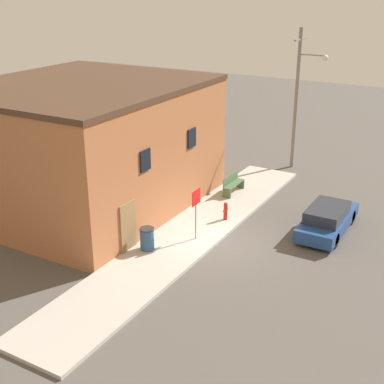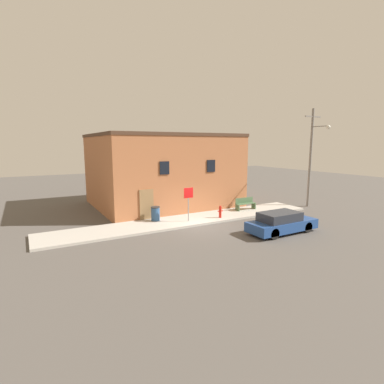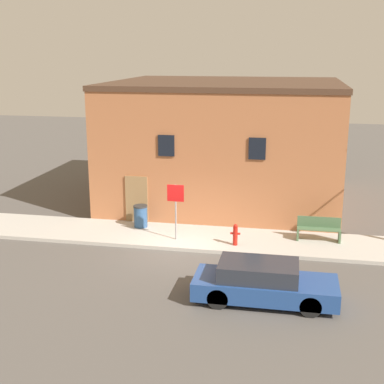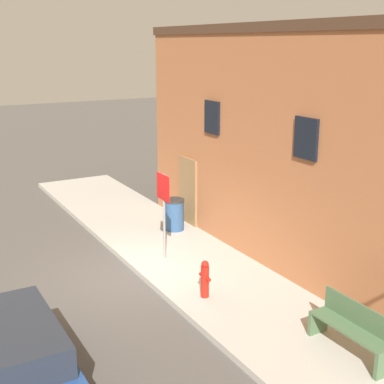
{
  "view_description": "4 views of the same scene",
  "coord_description": "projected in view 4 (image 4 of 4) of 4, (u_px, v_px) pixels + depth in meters",
  "views": [
    {
      "loc": [
        -18.22,
        -9.14,
        10.49
      ],
      "look_at": [
        0.23,
        1.45,
        2.0
      ],
      "focal_mm": 50.0,
      "sensor_mm": 36.0,
      "label": 1
    },
    {
      "loc": [
        -9.66,
        -15.98,
        5.21
      ],
      "look_at": [
        0.23,
        1.45,
        2.0
      ],
      "focal_mm": 28.0,
      "sensor_mm": 36.0,
      "label": 2
    },
    {
      "loc": [
        4.13,
        -18.82,
        7.46
      ],
      "look_at": [
        0.23,
        1.45,
        2.0
      ],
      "focal_mm": 50.0,
      "sensor_mm": 36.0,
      "label": 3
    },
    {
      "loc": [
        11.3,
        -4.83,
        5.57
      ],
      "look_at": [
        0.23,
        1.45,
        2.0
      ],
      "focal_mm": 50.0,
      "sensor_mm": 36.0,
      "label": 4
    }
  ],
  "objects": [
    {
      "name": "ground_plane",
      "position": [
        137.0,
        275.0,
        13.26
      ],
      "size": [
        80.0,
        80.0,
        0.0
      ],
      "primitive_type": "plane",
      "color": "#56514C"
    },
    {
      "name": "sidewalk",
      "position": [
        188.0,
        261.0,
        13.93
      ],
      "size": [
        19.36,
        2.9,
        0.14
      ],
      "color": "#BCB7AD",
      "rests_on": "ground"
    },
    {
      "name": "fire_hydrant",
      "position": [
        205.0,
        279.0,
        11.71
      ],
      "size": [
        0.39,
        0.18,
        0.85
      ],
      "color": "red",
      "rests_on": "sidewalk"
    },
    {
      "name": "stop_sign",
      "position": [
        164.0,
        200.0,
        13.52
      ],
      "size": [
        0.67,
        0.06,
        2.25
      ],
      "color": "gray",
      "rests_on": "sidewalk"
    },
    {
      "name": "bench",
      "position": [
        353.0,
        329.0,
        9.58
      ],
      "size": [
        1.7,
        0.44,
        0.93
      ],
      "color": "#4C6B47",
      "rests_on": "sidewalk"
    },
    {
      "name": "trash_bin",
      "position": [
        174.0,
        214.0,
        15.95
      ],
      "size": [
        0.6,
        0.6,
        0.95
      ],
      "color": "#2D517F",
      "rests_on": "sidewalk"
    },
    {
      "name": "parked_car",
      "position": [
        13.0,
        365.0,
        8.5
      ],
      "size": [
        4.37,
        1.67,
        1.26
      ],
      "color": "black",
      "rests_on": "ground"
    }
  ]
}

